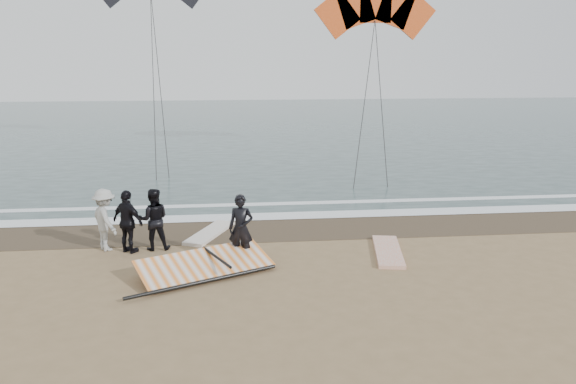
# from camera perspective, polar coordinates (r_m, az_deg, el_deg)

# --- Properties ---
(ground) EXTENTS (120.00, 120.00, 0.00)m
(ground) POSITION_cam_1_polar(r_m,az_deg,el_deg) (14.33, 0.69, -9.08)
(ground) COLOR #8C704C
(ground) RESTS_ON ground
(sea) EXTENTS (120.00, 54.00, 0.02)m
(sea) POSITION_cam_1_polar(r_m,az_deg,el_deg) (46.48, -4.04, 6.80)
(sea) COLOR #233838
(sea) RESTS_ON ground
(wet_sand) EXTENTS (120.00, 2.80, 0.01)m
(wet_sand) POSITION_cam_1_polar(r_m,az_deg,el_deg) (18.54, -0.91, -3.71)
(wet_sand) COLOR #4C3D2B
(wet_sand) RESTS_ON ground
(foam_near) EXTENTS (120.00, 0.90, 0.01)m
(foam_near) POSITION_cam_1_polar(r_m,az_deg,el_deg) (19.87, -1.27, -2.45)
(foam_near) COLOR white
(foam_near) RESTS_ON sea
(foam_far) EXTENTS (120.00, 0.45, 0.01)m
(foam_far) POSITION_cam_1_polar(r_m,az_deg,el_deg) (21.50, -1.64, -1.20)
(foam_far) COLOR white
(foam_far) RESTS_ON sea
(man_main) EXTENTS (0.78, 0.60, 1.89)m
(man_main) POSITION_cam_1_polar(r_m,az_deg,el_deg) (15.46, -4.81, -3.69)
(man_main) COLOR black
(man_main) RESTS_ON ground
(board_white) EXTENTS (1.19, 2.69, 0.10)m
(board_white) POSITION_cam_1_polar(r_m,az_deg,el_deg) (16.54, 10.13, -5.95)
(board_white) COLOR silver
(board_white) RESTS_ON ground
(board_cream) EXTENTS (1.61, 2.54, 0.10)m
(board_cream) POSITION_cam_1_polar(r_m,az_deg,el_deg) (18.09, -7.94, -4.14)
(board_cream) COLOR silver
(board_cream) RESTS_ON ground
(trio_cluster) EXTENTS (2.48, 1.48, 1.85)m
(trio_cluster) POSITION_cam_1_polar(r_m,az_deg,el_deg) (16.91, -16.07, -2.76)
(trio_cluster) COLOR black
(trio_cluster) RESTS_ON ground
(sail_rig) EXTENTS (3.70, 3.02, 0.49)m
(sail_rig) POSITION_cam_1_polar(r_m,az_deg,el_deg) (15.03, -8.63, -7.34)
(sail_rig) COLOR black
(sail_rig) RESTS_ON ground
(kite_red) EXTENTS (7.67, 4.58, 12.01)m
(kite_red) POSITION_cam_1_polar(r_m,az_deg,el_deg) (32.82, 8.85, 17.35)
(kite_red) COLOR #EE551C
(kite_red) RESTS_ON ground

